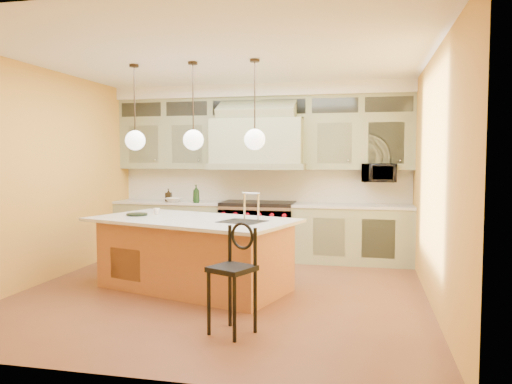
% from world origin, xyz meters
% --- Properties ---
extents(floor, '(5.00, 5.00, 0.00)m').
position_xyz_m(floor, '(0.00, 0.00, 0.00)').
color(floor, brown).
rests_on(floor, ground).
extents(ceiling, '(5.00, 5.00, 0.00)m').
position_xyz_m(ceiling, '(0.00, 0.00, 2.90)').
color(ceiling, white).
rests_on(ceiling, wall_back).
extents(wall_back, '(5.00, 0.00, 5.00)m').
position_xyz_m(wall_back, '(0.00, 2.50, 1.45)').
color(wall_back, gold).
rests_on(wall_back, ground).
extents(wall_front, '(5.00, 0.00, 5.00)m').
position_xyz_m(wall_front, '(0.00, -2.50, 1.45)').
color(wall_front, gold).
rests_on(wall_front, ground).
extents(wall_left, '(0.00, 5.00, 5.00)m').
position_xyz_m(wall_left, '(-2.50, 0.00, 1.45)').
color(wall_left, gold).
rests_on(wall_left, ground).
extents(wall_right, '(0.00, 5.00, 5.00)m').
position_xyz_m(wall_right, '(2.50, 0.00, 1.45)').
color(wall_right, gold).
rests_on(wall_right, ground).
extents(back_cabinetry, '(5.00, 0.77, 2.90)m').
position_xyz_m(back_cabinetry, '(0.00, 2.23, 1.43)').
color(back_cabinetry, gray).
rests_on(back_cabinetry, floor).
extents(range, '(1.20, 0.74, 0.96)m').
position_xyz_m(range, '(0.00, 2.14, 0.49)').
color(range, silver).
rests_on(range, floor).
extents(kitchen_island, '(2.87, 2.06, 1.35)m').
position_xyz_m(kitchen_island, '(-0.40, 0.09, 0.47)').
color(kitchen_island, '#A36339').
rests_on(kitchen_island, floor).
extents(counter_stool, '(0.49, 0.49, 1.07)m').
position_xyz_m(counter_stool, '(0.52, -1.37, 0.60)').
color(counter_stool, black).
rests_on(counter_stool, floor).
extents(microwave, '(0.54, 0.37, 0.30)m').
position_xyz_m(microwave, '(1.95, 2.25, 1.45)').
color(microwave, black).
rests_on(microwave, back_cabinetry).
extents(oil_bottle_a, '(0.12, 0.13, 0.30)m').
position_xyz_m(oil_bottle_a, '(-1.01, 1.92, 1.09)').
color(oil_bottle_a, black).
rests_on(oil_bottle_a, back_cabinetry).
extents(oil_bottle_b, '(0.10, 0.11, 0.22)m').
position_xyz_m(oil_bottle_b, '(-1.60, 2.15, 1.05)').
color(oil_bottle_b, black).
rests_on(oil_bottle_b, back_cabinetry).
extents(fruit_bowl, '(0.31, 0.31, 0.07)m').
position_xyz_m(fruit_bowl, '(-1.43, 1.99, 0.98)').
color(fruit_bowl, silver).
rests_on(fruit_bowl, back_cabinetry).
extents(cup, '(0.10, 0.10, 0.08)m').
position_xyz_m(cup, '(-1.05, 0.40, 0.96)').
color(cup, silver).
rests_on(cup, kitchen_island).
extents(pendant_left, '(0.26, 0.26, 1.11)m').
position_xyz_m(pendant_left, '(-1.20, 0.10, 1.95)').
color(pendant_left, '#2D2319').
rests_on(pendant_left, ceiling).
extents(pendant_center, '(0.26, 0.26, 1.11)m').
position_xyz_m(pendant_center, '(-0.40, 0.10, 1.95)').
color(pendant_center, '#2D2319').
rests_on(pendant_center, ceiling).
extents(pendant_right, '(0.26, 0.26, 1.11)m').
position_xyz_m(pendant_right, '(0.40, 0.10, 1.95)').
color(pendant_right, '#2D2319').
rests_on(pendant_right, ceiling).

